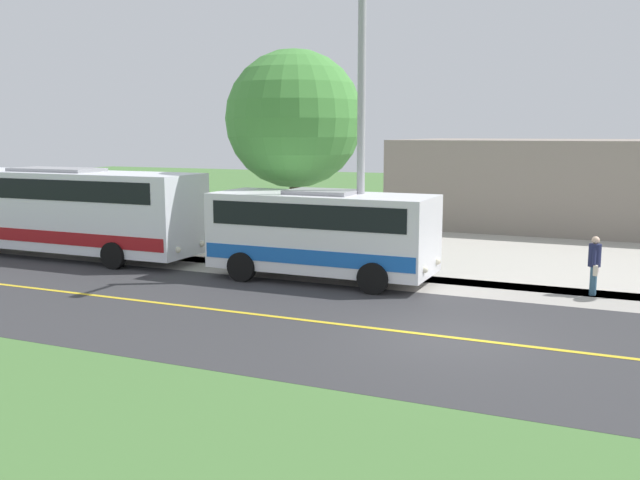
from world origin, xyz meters
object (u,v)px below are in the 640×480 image
object	(u,v)px
street_light_pole	(360,120)
tree_curbside	(294,119)
shuttle_bus_front	(322,230)
transit_bus_rear	(59,208)
commercial_building	(600,183)
pedestrian_with_bags	(594,264)

from	to	relation	value
street_light_pole	tree_curbside	world-z (taller)	street_light_pole
street_light_pole	shuttle_bus_front	bearing A→B (deg)	-73.25
shuttle_bus_front	street_light_pole	world-z (taller)	street_light_pole
transit_bus_rear	tree_curbside	bearing A→B (deg)	109.10
transit_bus_rear	tree_curbside	distance (m)	9.21
shuttle_bus_front	tree_curbside	xyz separation A→B (m)	(-2.84, -2.31, 3.40)
tree_curbside	street_light_pole	bearing A→B (deg)	53.43
shuttle_bus_front	commercial_building	xyz separation A→B (m)	(-16.84, 7.12, 0.54)
pedestrian_with_bags	street_light_pole	distance (m)	7.79
tree_curbside	shuttle_bus_front	bearing A→B (deg)	39.14
pedestrian_with_bags	street_light_pole	world-z (taller)	street_light_pole
tree_curbside	commercial_building	size ratio (longest dim) A/B	0.40
street_light_pole	commercial_building	distance (m)	17.80
pedestrian_with_bags	tree_curbside	size ratio (longest dim) A/B	0.22
pedestrian_with_bags	shuttle_bus_front	bearing A→B (deg)	-81.27
transit_bus_rear	street_light_pole	bearing A→B (deg)	91.56
shuttle_bus_front	tree_curbside	distance (m)	5.00
tree_curbside	transit_bus_rear	bearing A→B (deg)	-70.90
transit_bus_rear	commercial_building	size ratio (longest dim) A/B	0.62
street_light_pole	commercial_building	world-z (taller)	street_light_pole
pedestrian_with_bags	tree_curbside	xyz separation A→B (m)	(-1.65, -10.04, 4.05)
tree_curbside	commercial_building	xyz separation A→B (m)	(-14.00, 9.43, -2.86)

